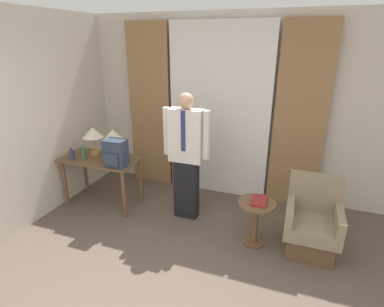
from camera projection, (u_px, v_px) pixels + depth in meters
The scene contains 14 objects.
wall_back at pixel (221, 108), 4.55m from camera, with size 10.00×0.06×2.70m.
curtain_sheer_center at pixel (219, 113), 4.46m from camera, with size 1.52×0.06×2.58m.
curtain_drape_left at pixel (150, 108), 4.83m from camera, with size 0.69×0.06×2.58m.
curtain_drape_right at pixel (300, 120), 4.09m from camera, with size 0.69×0.06×2.58m.
desk at pixel (101, 165), 4.32m from camera, with size 1.12×0.57×0.73m.
table_lamp_left at pixel (93, 134), 4.33m from camera, with size 0.30×0.30×0.41m.
table_lamp_right at pixel (113, 136), 4.22m from camera, with size 0.30×0.30×0.41m.
bottle_near_edge at pixel (84, 153), 4.22m from camera, with size 0.06×0.06×0.20m.
bottle_by_lamp at pixel (72, 155), 4.21m from camera, with size 0.07×0.07×0.17m.
backpack at pixel (116, 153), 3.95m from camera, with size 0.29×0.22×0.37m.
person at pixel (186, 153), 3.89m from camera, with size 0.63×0.21×1.72m.
armchair at pixel (312, 225), 3.43m from camera, with size 0.59×0.58×0.88m.
side_table at pixel (256, 216), 3.51m from camera, with size 0.44×0.44×0.57m.
book at pixel (259, 201), 3.44m from camera, with size 0.17×0.26×0.03m.
Camera 1 is at (1.12, -1.37, 2.32)m, focal length 28.00 mm.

